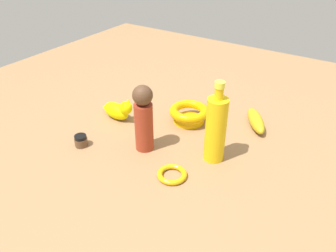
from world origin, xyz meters
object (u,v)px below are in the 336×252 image
at_px(bottle_tall, 216,129).
at_px(person_figure_adult, 144,118).
at_px(nail_polish_jar, 81,141).
at_px(cat_figurine, 119,110).
at_px(bowl, 189,113).
at_px(banana, 256,121).
at_px(bangle, 172,174).

xyz_separation_m(bottle_tall, person_figure_adult, (-0.20, -0.07, 0.00)).
xyz_separation_m(nail_polish_jar, cat_figurine, (-0.01, 0.19, 0.02)).
xyz_separation_m(bowl, bottle_tall, (0.17, -0.14, 0.07)).
height_order(bottle_tall, person_figure_adult, bottle_tall).
xyz_separation_m(banana, cat_figurine, (-0.43, -0.22, 0.01)).
relative_size(bowl, person_figure_adult, 0.65).
xyz_separation_m(cat_figurine, person_figure_adult, (0.18, -0.09, 0.07)).
height_order(banana, cat_figurine, cat_figurine).
bearing_deg(bowl, banana, 25.42).
distance_m(cat_figurine, person_figure_adult, 0.22).
relative_size(cat_figurine, person_figure_adult, 0.68).
xyz_separation_m(bowl, banana, (0.21, 0.10, -0.01)).
bearing_deg(person_figure_adult, nail_polish_jar, -150.32).
xyz_separation_m(nail_polish_jar, person_figure_adult, (0.18, 0.10, 0.09)).
bearing_deg(cat_figurine, bowl, 28.00).
height_order(nail_polish_jar, cat_figurine, cat_figurine).
distance_m(banana, bottle_tall, 0.26).
bearing_deg(person_figure_adult, bangle, -25.24).
bearing_deg(bangle, bowl, 111.20).
bearing_deg(person_figure_adult, banana, 51.91).
bearing_deg(person_figure_adult, bottle_tall, 19.21).
relative_size(bottle_tall, person_figure_adult, 1.17).
bearing_deg(bangle, bottle_tall, 67.37).
height_order(bowl, cat_figurine, cat_figurine).
relative_size(bangle, bottle_tall, 0.33).
bearing_deg(bottle_tall, banana, 80.25).
bearing_deg(bowl, nail_polish_jar, -124.08).
relative_size(banana, nail_polish_jar, 3.84).
distance_m(banana, person_figure_adult, 0.40).
bearing_deg(cat_figurine, bangle, -26.39).
relative_size(bowl, nail_polish_jar, 3.39).
distance_m(bowl, cat_figurine, 0.25).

